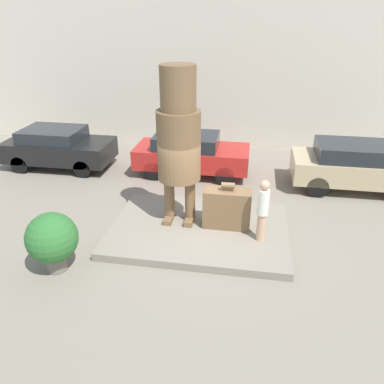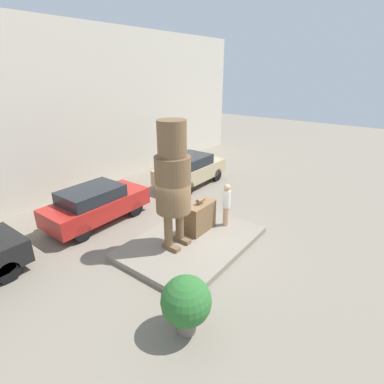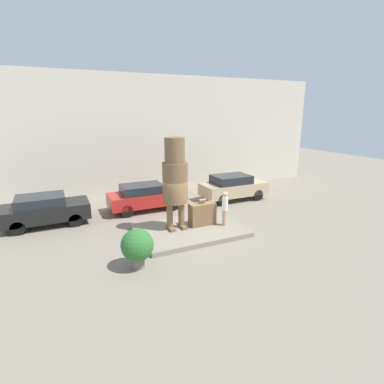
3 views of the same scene
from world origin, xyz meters
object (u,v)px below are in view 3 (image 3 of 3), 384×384
at_px(tourist, 225,207).
at_px(planter_pot, 137,246).
at_px(statue_figure, 175,177).
at_px(giant_suitcase, 202,214).
at_px(parked_car_tan, 233,187).
at_px(parked_car_black, 45,209).
at_px(parked_car_red, 145,196).

xyz_separation_m(tourist, planter_pot, (-4.79, -1.80, -0.27)).
xyz_separation_m(statue_figure, planter_pot, (-2.52, -2.48, -1.84)).
xyz_separation_m(giant_suitcase, parked_car_tan, (4.06, 3.57, 0.11)).
distance_m(statue_figure, parked_car_black, 6.91).
xyz_separation_m(statue_figure, parked_car_red, (-0.34, 3.83, -1.88)).
xyz_separation_m(parked_car_black, parked_car_red, (5.21, 0.16, -0.00)).
bearing_deg(statue_figure, parked_car_black, 146.48).
xyz_separation_m(statue_figure, parked_car_black, (-5.55, 3.67, -1.88)).
height_order(giant_suitcase, parked_car_tan, parked_car_tan).
bearing_deg(parked_car_tan, tourist, -127.25).
height_order(giant_suitcase, parked_car_black, parked_car_black).
relative_size(parked_car_red, parked_car_tan, 0.99).
xyz_separation_m(parked_car_red, planter_pot, (-2.18, -6.31, 0.04)).
height_order(giant_suitcase, tourist, tourist).
bearing_deg(parked_car_tan, parked_car_black, 178.74).
distance_m(giant_suitcase, tourist, 1.15).
height_order(parked_car_tan, planter_pot, parked_car_tan).
bearing_deg(tourist, parked_car_red, 119.97).
bearing_deg(planter_pot, parked_car_red, 70.93).
relative_size(tourist, planter_pot, 1.13).
height_order(statue_figure, planter_pot, statue_figure).
bearing_deg(parked_car_red, parked_car_black, -178.25).
height_order(parked_car_red, parked_car_tan, parked_car_tan).
relative_size(parked_car_red, planter_pot, 2.80).
bearing_deg(parked_car_red, giant_suitcase, -67.09).
bearing_deg(planter_pot, parked_car_tan, 36.75).
xyz_separation_m(giant_suitcase, parked_car_black, (-6.89, 3.81, 0.06)).
bearing_deg(statue_figure, parked_car_red, 95.03).
bearing_deg(giant_suitcase, tourist, -30.70).
distance_m(statue_figure, planter_pot, 3.99).
xyz_separation_m(tourist, parked_car_tan, (3.13, 4.12, -0.27)).
bearing_deg(statue_figure, parked_car_tan, 32.43).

